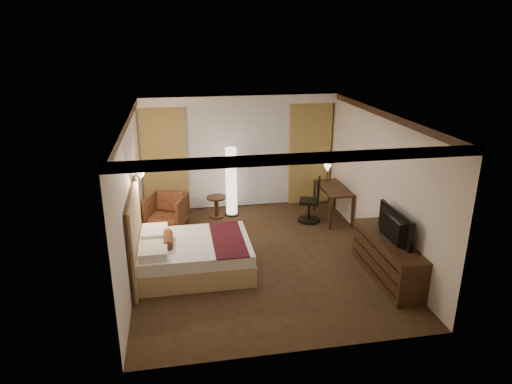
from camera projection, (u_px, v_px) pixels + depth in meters
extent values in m
cube|color=#332013|center=(260.00, 256.00, 8.60)|extent=(4.50, 5.50, 0.01)
cube|color=white|center=(260.00, 113.00, 7.70)|extent=(4.50, 5.50, 0.01)
cube|color=silver|center=(238.00, 151.00, 10.70)|extent=(4.50, 0.02, 2.70)
cube|color=silver|center=(131.00, 196.00, 7.78)|extent=(0.02, 5.50, 2.70)
cube|color=silver|center=(378.00, 182.00, 8.53)|extent=(0.02, 5.50, 2.70)
cube|color=white|center=(239.00, 99.00, 10.05)|extent=(4.50, 0.50, 0.20)
cube|color=silver|center=(239.00, 156.00, 10.66)|extent=(2.48, 0.04, 2.45)
cube|color=tan|center=(165.00, 160.00, 10.32)|extent=(1.00, 0.14, 2.45)
cube|color=tan|center=(310.00, 154.00, 10.89)|extent=(1.00, 0.14, 2.45)
imported|color=#542F19|center=(167.00, 210.00, 9.77)|extent=(0.98, 0.95, 0.80)
imported|color=black|center=(390.00, 222.00, 7.53)|extent=(0.65, 1.11, 0.14)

